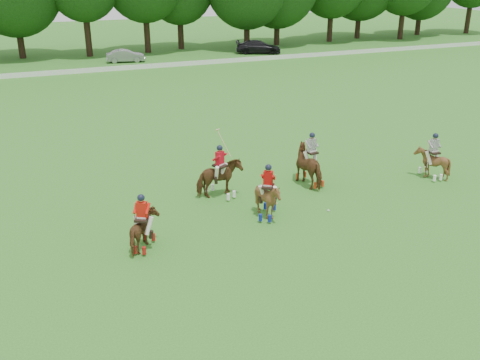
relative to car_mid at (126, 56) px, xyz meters
name	(u,v)px	position (x,y,z in m)	size (l,w,h in m)	color
ground	(292,258)	(-2.88, -42.50, -0.65)	(180.00, 180.00, 0.00)	#2D641C
boundary_rail	(105,69)	(-2.88, -4.50, -0.43)	(120.00, 0.10, 0.44)	white
car_mid	(126,56)	(0.00, 0.00, 0.00)	(1.37, 3.93, 1.30)	gray
car_right	(258,47)	(15.24, 0.00, 0.09)	(2.07, 5.10, 1.48)	black
polo_red_a	(143,230)	(-7.45, -39.86, 0.10)	(1.51, 1.78, 2.12)	#492B13
polo_red_b	(220,178)	(-3.29, -36.56, 0.21)	(2.14, 2.05, 2.91)	#492B13
polo_red_c	(268,199)	(-2.26, -39.22, 0.16)	(1.83, 1.87, 2.26)	#492B13
polo_stripe_a	(311,166)	(1.05, -36.83, 0.27)	(1.37, 2.26, 2.49)	#492B13
polo_stripe_b	(432,162)	(6.76, -38.35, 0.14)	(1.29, 1.43, 2.22)	#492B13
polo_ball	(328,211)	(0.28, -39.73, -0.60)	(0.09, 0.09, 0.09)	white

